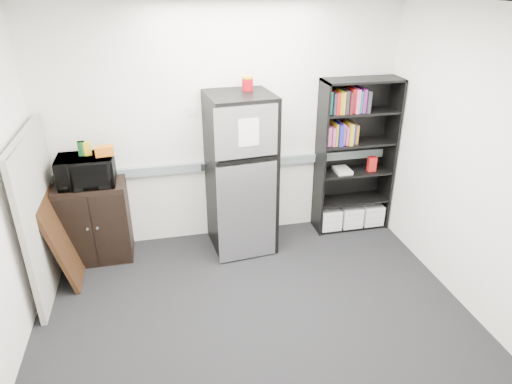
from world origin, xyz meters
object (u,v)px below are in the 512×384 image
cubicle_partition (40,214)px  refrigerator (241,174)px  bookshelf (355,158)px  microwave (86,171)px  cabinet (95,221)px

cubicle_partition → refrigerator: bearing=9.6°
bookshelf → refrigerator: 1.41m
bookshelf → microwave: bearing=-178.5°
cubicle_partition → microwave: cubicle_partition is taller
cubicle_partition → refrigerator: 2.05m
refrigerator → microwave: bearing=171.9°
cubicle_partition → microwave: size_ratio=2.89×
bookshelf → cubicle_partition: bookshelf is taller
bookshelf → cabinet: (-3.02, -0.06, -0.46)m
bookshelf → cubicle_partition: size_ratio=1.14×
cubicle_partition → cabinet: bearing=45.6°
cubicle_partition → refrigerator: size_ratio=0.91×
microwave → refrigerator: refrigerator is taller
bookshelf → microwave: size_ratio=3.30×
cabinet → microwave: bearing=-90.0°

